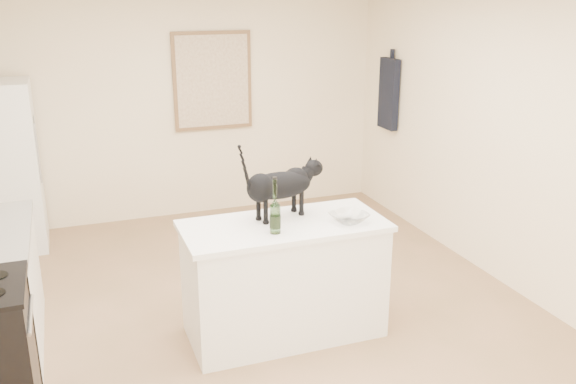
{
  "coord_description": "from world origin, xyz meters",
  "views": [
    {
      "loc": [
        -1.34,
        -4.18,
        2.52
      ],
      "look_at": [
        0.15,
        -0.15,
        1.12
      ],
      "focal_mm": 38.62,
      "sensor_mm": 36.0,
      "label": 1
    }
  ],
  "objects": [
    {
      "name": "island_top",
      "position": [
        0.1,
        -0.2,
        0.88
      ],
      "size": [
        1.5,
        0.7,
        0.04
      ],
      "primitive_type": "cube",
      "color": "white",
      "rests_on": "island_base"
    },
    {
      "name": "fridge_paper",
      "position": [
        -1.6,
        2.39,
        1.25
      ],
      "size": [
        0.02,
        0.13,
        0.17
      ],
      "primitive_type": "cube",
      "rotation": [
        0.0,
        0.0,
        0.09
      ],
      "color": "white",
      "rests_on": "fridge"
    },
    {
      "name": "wine_bottle",
      "position": [
        -0.02,
        -0.36,
        1.08
      ],
      "size": [
        0.1,
        0.1,
        0.36
      ],
      "primitive_type": "cylinder",
      "rotation": [
        0.0,
        0.0,
        -0.32
      ],
      "color": "#2C5D25",
      "rests_on": "island_top"
    },
    {
      "name": "wall_right",
      "position": [
        2.25,
        0.0,
        1.3
      ],
      "size": [
        0.0,
        5.5,
        5.5
      ],
      "primitive_type": "plane",
      "rotation": [
        1.57,
        0.0,
        -1.57
      ],
      "color": "#F9E8C1",
      "rests_on": "ground"
    },
    {
      "name": "black_cat",
      "position": [
        0.11,
        -0.08,
        1.13
      ],
      "size": [
        0.67,
        0.36,
        0.45
      ],
      "primitive_type": null,
      "rotation": [
        0.0,
        0.0,
        0.26
      ],
      "color": "black",
      "rests_on": "island_top"
    },
    {
      "name": "island_base",
      "position": [
        0.1,
        -0.2,
        0.43
      ],
      "size": [
        1.44,
        0.67,
        0.86
      ],
      "primitive_type": "cube",
      "color": "white",
      "rests_on": "floor"
    },
    {
      "name": "glass_bowl",
      "position": [
        0.56,
        -0.34,
        0.93
      ],
      "size": [
        0.32,
        0.32,
        0.07
      ],
      "primitive_type": "imported",
      "rotation": [
        0.0,
        0.0,
        0.24
      ],
      "color": "white",
      "rests_on": "island_top"
    },
    {
      "name": "wall_front",
      "position": [
        0.0,
        -2.75,
        1.3
      ],
      "size": [
        4.5,
        0.0,
        4.5
      ],
      "primitive_type": "plane",
      "rotation": [
        -1.57,
        0.0,
        0.0
      ],
      "color": "#F9E8C1",
      "rests_on": "ground"
    },
    {
      "name": "artwork_frame",
      "position": [
        0.3,
        2.72,
        1.55
      ],
      "size": [
        0.9,
        0.03,
        1.1
      ],
      "primitive_type": "cube",
      "color": "brown",
      "rests_on": "wall_back"
    },
    {
      "name": "floor",
      "position": [
        0.0,
        0.0,
        0.0
      ],
      "size": [
        5.5,
        5.5,
        0.0
      ],
      "primitive_type": "plane",
      "color": "#A07455",
      "rests_on": "ground"
    },
    {
      "name": "wall_back",
      "position": [
        0.0,
        2.75,
        1.3
      ],
      "size": [
        4.5,
        0.0,
        4.5
      ],
      "primitive_type": "plane",
      "rotation": [
        1.57,
        0.0,
        0.0
      ],
      "color": "#F9E8C1",
      "rests_on": "ground"
    },
    {
      "name": "hanging_garment",
      "position": [
        2.19,
        2.05,
        1.4
      ],
      "size": [
        0.08,
        0.34,
        0.8
      ],
      "primitive_type": "cube",
      "color": "black",
      "rests_on": "wall_right"
    },
    {
      "name": "fridge",
      "position": [
        -1.95,
        2.35,
        0.85
      ],
      "size": [
        0.68,
        0.68,
        1.7
      ],
      "primitive_type": "cube",
      "color": "white",
      "rests_on": "floor"
    },
    {
      "name": "artwork_canvas",
      "position": [
        0.3,
        2.7,
        1.55
      ],
      "size": [
        0.82,
        0.0,
        1.02
      ],
      "primitive_type": "cube",
      "color": "beige",
      "rests_on": "wall_back"
    }
  ]
}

